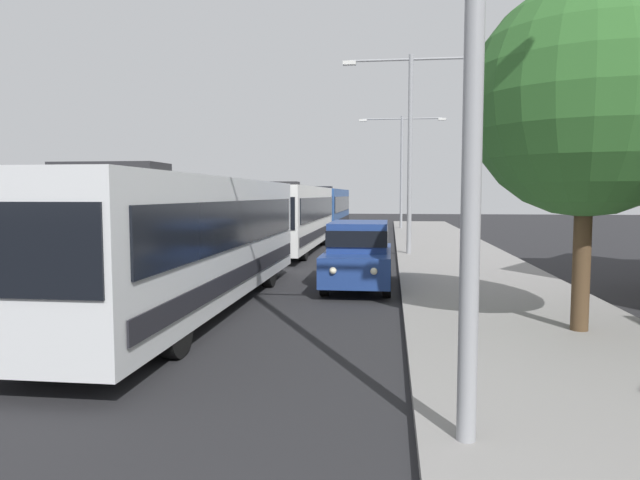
% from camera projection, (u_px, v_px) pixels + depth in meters
% --- Properties ---
extents(bus_lead, '(2.58, 12.40, 3.21)m').
position_uv_depth(bus_lead, '(191.00, 238.00, 13.12)').
color(bus_lead, silver).
rests_on(bus_lead, ground_plane).
extents(bus_second_in_line, '(2.58, 12.03, 3.21)m').
position_uv_depth(bus_second_in_line, '(292.00, 216.00, 26.68)').
color(bus_second_in_line, silver).
rests_on(bus_second_in_line, ground_plane).
extents(bus_middle, '(2.58, 12.25, 3.21)m').
position_uv_depth(bus_middle, '(325.00, 209.00, 39.82)').
color(bus_middle, '#284C8C').
rests_on(bus_middle, ground_plane).
extents(white_suv, '(1.86, 4.77, 1.90)m').
position_uv_depth(white_suv, '(359.00, 252.00, 16.38)').
color(white_suv, navy).
rests_on(white_suv, ground_plane).
extents(box_truck_oncoming, '(2.35, 7.00, 3.15)m').
position_uv_depth(box_truck_oncoming, '(290.00, 207.00, 44.97)').
color(box_truck_oncoming, black).
rests_on(box_truck_oncoming, ground_plane).
extents(streetlamp_mid, '(5.77, 0.28, 8.41)m').
position_uv_depth(streetlamp_mid, '(410.00, 133.00, 24.07)').
color(streetlamp_mid, gray).
rests_on(streetlamp_mid, sidewalk).
extents(streetlamp_far, '(6.43, 0.28, 8.41)m').
position_uv_depth(streetlamp_far, '(402.00, 159.00, 42.69)').
color(streetlamp_far, gray).
rests_on(streetlamp_far, sidewalk).
extents(roadside_tree, '(4.27, 4.27, 6.39)m').
position_uv_depth(roadside_tree, '(588.00, 100.00, 10.28)').
color(roadside_tree, '#4C3823').
rests_on(roadside_tree, sidewalk).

